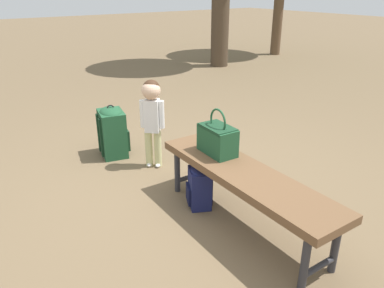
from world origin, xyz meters
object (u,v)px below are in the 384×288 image
at_px(park_bench, 245,179).
at_px(handbag, 217,138).
at_px(backpack_large, 113,130).
at_px(child_standing, 152,110).
at_px(backpack_small, 200,185).

height_order(park_bench, handbag, handbag).
height_order(handbag, backpack_large, handbag).
xyz_separation_m(park_bench, handbag, (0.37, -0.04, 0.18)).
xyz_separation_m(child_standing, backpack_small, (-0.85, 0.07, -0.40)).
distance_m(handbag, backpack_large, 1.43).
relative_size(handbag, backpack_small, 0.99).
bearing_deg(backpack_large, handbag, -168.57).
xyz_separation_m(handbag, child_standing, (0.90, 0.07, 0.01)).
relative_size(park_bench, handbag, 4.38).
xyz_separation_m(backpack_large, backpack_small, (-1.33, -0.14, -0.09)).
bearing_deg(backpack_small, handbag, -106.18).
height_order(park_bench, backpack_large, backpack_large).
bearing_deg(handbag, backpack_small, 73.82).
distance_m(handbag, child_standing, 0.90).
height_order(backpack_large, backpack_small, backpack_large).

